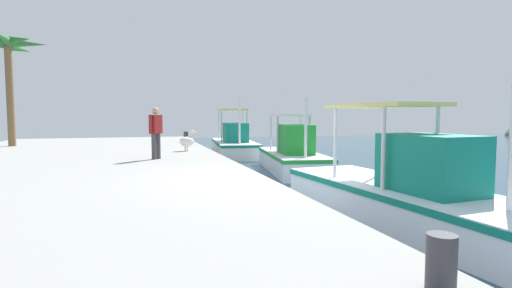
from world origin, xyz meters
The scene contains 9 objects.
quay_pier centered at (0.00, -5.00, 0.40)m, with size 36.00×10.00×0.80m, color #9E9E99.
fishing_boat_nearest centered at (-12.51, 2.16, 0.62)m, with size 6.57×2.70×3.14m.
fishing_boat_second centered at (-5.75, 2.92, 0.61)m, with size 5.58×2.63×2.79m.
fishing_boat_third centered at (1.61, 2.40, 0.62)m, with size 6.36×2.48×3.33m.
pelican centered at (-7.17, -0.99, 1.20)m, with size 0.69×0.91×0.82m.
fisherman_standing centered at (-4.51, -2.27, 1.70)m, with size 0.48×0.43×1.65m.
mooring_bollard_nearest centered at (-12.59, -0.45, 1.07)m, with size 0.24×0.24×0.54m, color #333338.
mooring_bollard_second centered at (5.77, -0.45, 1.03)m, with size 0.23×0.23×0.45m, color #333338.
palm_tree centered at (-11.92, -8.34, 5.02)m, with size 3.32×2.83×4.96m.
Camera 1 is at (8.20, -2.69, 2.18)m, focal length 27.13 mm.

